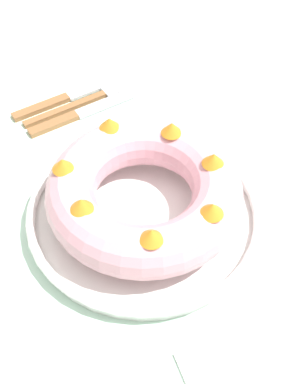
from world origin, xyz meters
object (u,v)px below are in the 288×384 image
serving_knife (66,98)px  cake_knife (75,116)px  bundt_cake (144,192)px  fork (90,100)px  serving_dish (144,214)px

serving_knife → cake_knife: size_ratio=1.18×
serving_knife → cake_knife: 0.05m
bundt_cake → fork: (-0.25, 0.06, -0.05)m
fork → cake_knife: (0.02, -0.04, 0.00)m
fork → serving_knife: (-0.02, -0.03, 0.00)m
fork → cake_knife: 0.04m
serving_knife → serving_dish: bearing=-2.9°
serving_dish → serving_knife: (-0.27, 0.03, -0.01)m
fork → cake_knife: size_ratio=1.10×
bundt_cake → fork: size_ratio=1.23×
fork → cake_knife: bearing=-56.8°
bundt_cake → fork: bearing=167.2°
bundt_cake → fork: bundt_cake is taller
cake_knife → fork: bearing=118.4°
bundt_cake → serving_knife: 0.28m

